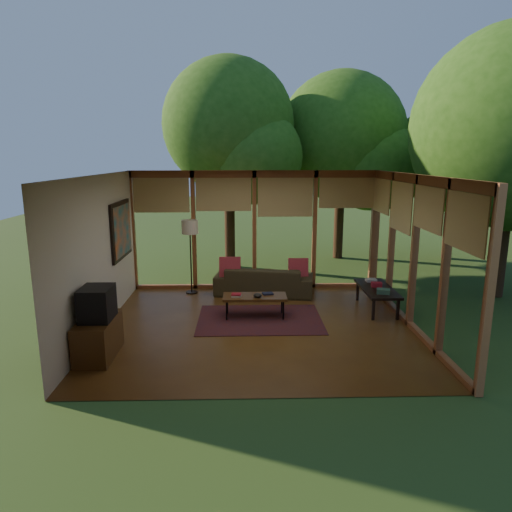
{
  "coord_description": "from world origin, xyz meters",
  "views": [
    {
      "loc": [
        -0.25,
        -7.75,
        3.0
      ],
      "look_at": [
        -0.01,
        0.7,
        1.15
      ],
      "focal_mm": 32.0,
      "sensor_mm": 36.0,
      "label": 1
    }
  ],
  "objects_px": {
    "sofa": "(264,280)",
    "coffee_table": "(255,297)",
    "floor_lamp": "(190,231)",
    "television": "(97,303)",
    "media_cabinet": "(98,338)",
    "side_console": "(377,290)"
  },
  "relations": [
    {
      "from": "television",
      "to": "side_console",
      "type": "bearing_deg",
      "value": 23.01
    },
    {
      "from": "coffee_table",
      "to": "sofa",
      "type": "bearing_deg",
      "value": 80.81
    },
    {
      "from": "television",
      "to": "media_cabinet",
      "type": "bearing_deg",
      "value": 180.0
    },
    {
      "from": "media_cabinet",
      "to": "side_console",
      "type": "distance_m",
      "value": 5.29
    },
    {
      "from": "media_cabinet",
      "to": "coffee_table",
      "type": "bearing_deg",
      "value": 34.76
    },
    {
      "from": "sofa",
      "to": "television",
      "type": "bearing_deg",
      "value": 59.24
    },
    {
      "from": "sofa",
      "to": "side_console",
      "type": "relative_size",
      "value": 1.53
    },
    {
      "from": "media_cabinet",
      "to": "floor_lamp",
      "type": "height_order",
      "value": "floor_lamp"
    },
    {
      "from": "sofa",
      "to": "floor_lamp",
      "type": "distance_m",
      "value": 1.96
    },
    {
      "from": "side_console",
      "to": "television",
      "type": "bearing_deg",
      "value": -156.99
    },
    {
      "from": "floor_lamp",
      "to": "media_cabinet",
      "type": "bearing_deg",
      "value": -107.71
    },
    {
      "from": "media_cabinet",
      "to": "television",
      "type": "xyz_separation_m",
      "value": [
        0.02,
        0.0,
        0.55
      ]
    },
    {
      "from": "floor_lamp",
      "to": "coffee_table",
      "type": "bearing_deg",
      "value": -49.4
    },
    {
      "from": "media_cabinet",
      "to": "floor_lamp",
      "type": "relative_size",
      "value": 0.61
    },
    {
      "from": "floor_lamp",
      "to": "coffee_table",
      "type": "xyz_separation_m",
      "value": [
        1.38,
        -1.61,
        -1.01
      ]
    },
    {
      "from": "floor_lamp",
      "to": "sofa",
      "type": "bearing_deg",
      "value": -3.97
    },
    {
      "from": "media_cabinet",
      "to": "floor_lamp",
      "type": "bearing_deg",
      "value": 72.29
    },
    {
      "from": "sofa",
      "to": "television",
      "type": "distance_m",
      "value": 4.17
    },
    {
      "from": "television",
      "to": "coffee_table",
      "type": "xyz_separation_m",
      "value": [
        2.41,
        1.69,
        -0.46
      ]
    },
    {
      "from": "television",
      "to": "coffee_table",
      "type": "relative_size",
      "value": 0.46
    },
    {
      "from": "sofa",
      "to": "coffee_table",
      "type": "height_order",
      "value": "sofa"
    },
    {
      "from": "coffee_table",
      "to": "side_console",
      "type": "xyz_separation_m",
      "value": [
        2.44,
        0.37,
        0.02
      ]
    }
  ]
}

